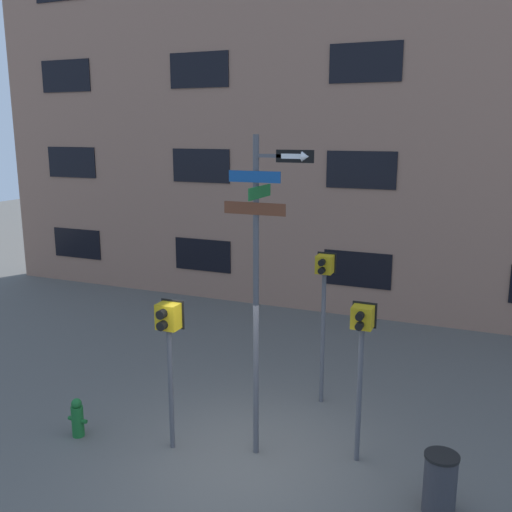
# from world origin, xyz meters

# --- Properties ---
(ground_plane) EXTENTS (60.00, 60.00, 0.00)m
(ground_plane) POSITION_xyz_m (0.00, 0.00, 0.00)
(ground_plane) COLOR #595651
(building_facade) EXTENTS (24.00, 0.63, 13.60)m
(building_facade) POSITION_xyz_m (-0.00, 8.06, 6.80)
(building_facade) COLOR #936B56
(building_facade) RESTS_ON ground_plane
(street_sign_pole) EXTENTS (1.36, 0.81, 5.05)m
(street_sign_pole) POSITION_xyz_m (0.14, 0.29, 3.03)
(street_sign_pole) COLOR #4C4C51
(street_sign_pole) RESTS_ON ground_plane
(pedestrian_signal_left) EXTENTS (0.40, 0.40, 2.50)m
(pedestrian_signal_left) POSITION_xyz_m (-1.24, -0.10, 1.98)
(pedestrian_signal_left) COLOR #4C4C51
(pedestrian_signal_left) RESTS_ON ground_plane
(pedestrian_signal_right) EXTENTS (0.37, 0.40, 2.57)m
(pedestrian_signal_right) POSITION_xyz_m (1.64, 0.71, 2.00)
(pedestrian_signal_right) COLOR #4C4C51
(pedestrian_signal_right) RESTS_ON ground_plane
(pedestrian_signal_across) EXTENTS (0.36, 0.40, 2.91)m
(pedestrian_signal_across) POSITION_xyz_m (0.56, 2.41, 2.23)
(pedestrian_signal_across) COLOR #4C4C51
(pedestrian_signal_across) RESTS_ON ground_plane
(fire_hydrant) EXTENTS (0.36, 0.20, 0.69)m
(fire_hydrant) POSITION_xyz_m (-2.91, -0.41, 0.33)
(fire_hydrant) COLOR #196028
(fire_hydrant) RESTS_ON ground_plane
(trash_bin) EXTENTS (0.47, 0.47, 0.87)m
(trash_bin) POSITION_xyz_m (2.96, -0.11, 0.44)
(trash_bin) COLOR #333338
(trash_bin) RESTS_ON ground_plane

